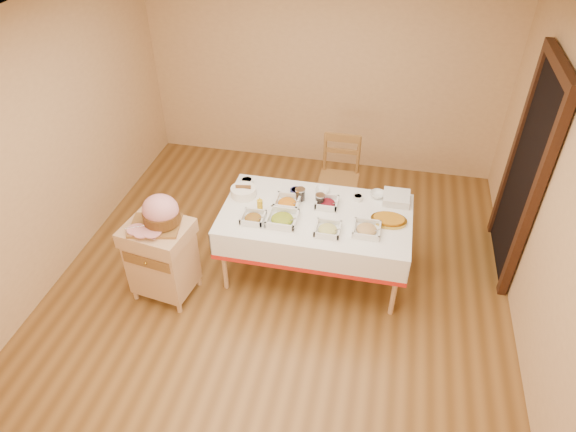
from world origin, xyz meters
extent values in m
plane|color=brown|center=(0.00, 0.00, 0.00)|extent=(5.00, 5.00, 0.00)
plane|color=white|center=(0.00, 0.00, 2.60)|extent=(5.00, 5.00, 0.00)
plane|color=tan|center=(0.00, 2.50, 1.30)|extent=(4.50, 0.00, 4.50)
plane|color=tan|center=(-2.25, 0.00, 1.30)|extent=(0.00, 5.00, 5.00)
plane|color=tan|center=(2.25, 0.00, 1.30)|extent=(0.00, 5.00, 5.00)
cube|color=black|center=(2.21, 0.90, 1.05)|extent=(0.06, 0.90, 2.10)
cube|color=#361C11|center=(2.19, 0.40, 1.05)|extent=(0.08, 0.10, 2.10)
cube|color=#361C11|center=(2.19, 1.40, 1.05)|extent=(0.08, 0.10, 2.10)
cube|color=#361C11|center=(2.19, 0.90, 2.15)|extent=(0.08, 1.10, 0.10)
cube|color=tan|center=(0.30, 0.30, 0.73)|extent=(1.80, 1.00, 0.04)
cylinder|color=tan|center=(-0.52, -0.12, 0.35)|extent=(0.05, 0.05, 0.71)
cylinder|color=tan|center=(-0.52, 0.72, 0.35)|extent=(0.05, 0.05, 0.71)
cylinder|color=tan|center=(1.12, -0.12, 0.35)|extent=(0.05, 0.05, 0.71)
cylinder|color=tan|center=(1.12, 0.72, 0.35)|extent=(0.05, 0.05, 0.71)
cube|color=white|center=(0.30, 0.30, 0.76)|extent=(1.82, 1.02, 0.01)
cube|color=tan|center=(-1.07, -0.30, 0.39)|extent=(0.61, 0.53, 0.59)
cube|color=tan|center=(-1.07, -0.30, 0.76)|extent=(0.65, 0.57, 0.15)
cube|color=brown|center=(-1.07, -0.53, 0.59)|extent=(0.48, 0.08, 0.12)
sphere|color=#B59333|center=(-1.07, -0.54, 0.59)|extent=(0.03, 0.03, 0.03)
cylinder|color=tan|center=(-1.32, -0.49, 0.05)|extent=(0.05, 0.05, 0.10)
cylinder|color=tan|center=(-1.32, -0.10, 0.05)|extent=(0.05, 0.05, 0.10)
cylinder|color=tan|center=(-0.83, -0.49, 0.05)|extent=(0.05, 0.05, 0.10)
cylinder|color=tan|center=(-0.83, -0.10, 0.05)|extent=(0.05, 0.05, 0.10)
cube|color=brown|center=(0.40, 1.30, 0.49)|extent=(0.45, 0.43, 0.03)
cylinder|color=brown|center=(0.21, 1.11, 0.24)|extent=(0.04, 0.04, 0.48)
cylinder|color=brown|center=(0.20, 1.49, 0.24)|extent=(0.04, 0.04, 0.48)
cylinder|color=brown|center=(0.59, 1.11, 0.24)|extent=(0.04, 0.04, 0.48)
cylinder|color=brown|center=(0.58, 1.49, 0.24)|extent=(0.04, 0.04, 0.48)
cylinder|color=brown|center=(0.20, 1.49, 0.73)|extent=(0.04, 0.04, 0.51)
cylinder|color=brown|center=(0.58, 1.49, 0.73)|extent=(0.04, 0.04, 0.51)
cube|color=brown|center=(0.39, 1.49, 0.94)|extent=(0.40, 0.03, 0.10)
cube|color=brown|center=(-1.07, -0.30, 0.84)|extent=(0.44, 0.35, 0.03)
ellipsoid|color=pink|center=(-1.02, -0.25, 1.00)|extent=(0.33, 0.30, 0.28)
cylinder|color=brown|center=(-1.02, -0.25, 0.92)|extent=(0.33, 0.33, 0.11)
cube|color=silver|center=(-1.13, -0.47, 0.86)|extent=(0.28, 0.12, 0.00)
cylinder|color=silver|center=(-1.16, -0.35, 0.87)|extent=(0.32, 0.09, 0.01)
cube|color=silver|center=(-0.26, 0.06, 0.77)|extent=(0.21, 0.21, 0.01)
ellipsoid|color=red|center=(-0.26, 0.06, 0.79)|extent=(0.16, 0.16, 0.06)
cylinder|color=silver|center=(-0.21, 0.04, 0.79)|extent=(0.13, 0.01, 0.09)
cube|color=silver|center=(0.01, 0.10, 0.77)|extent=(0.28, 0.28, 0.02)
ellipsoid|color=gold|center=(0.01, 0.10, 0.79)|extent=(0.21, 0.21, 0.07)
cylinder|color=silver|center=(0.07, 0.07, 0.80)|extent=(0.15, 0.01, 0.11)
cube|color=silver|center=(0.45, 0.04, 0.77)|extent=(0.23, 0.23, 0.01)
ellipsoid|color=#BFBE66|center=(0.45, 0.04, 0.79)|extent=(0.18, 0.18, 0.06)
cylinder|color=silver|center=(0.50, 0.02, 0.79)|extent=(0.13, 0.01, 0.09)
cube|color=silver|center=(0.80, 0.12, 0.77)|extent=(0.25, 0.25, 0.01)
ellipsoid|color=tan|center=(0.80, 0.12, 0.79)|extent=(0.19, 0.19, 0.07)
cylinder|color=silver|center=(0.85, 0.09, 0.79)|extent=(0.13, 0.01, 0.09)
cube|color=silver|center=(0.00, 0.36, 0.77)|extent=(0.24, 0.24, 0.02)
ellipsoid|color=orange|center=(0.00, 0.36, 0.79)|extent=(0.18, 0.18, 0.06)
cylinder|color=silver|center=(0.06, 0.34, 0.80)|extent=(0.16, 0.01, 0.11)
cube|color=silver|center=(0.38, 0.44, 0.77)|extent=(0.21, 0.21, 0.01)
ellipsoid|color=maroon|center=(0.38, 0.44, 0.79)|extent=(0.16, 0.16, 0.06)
cylinder|color=silver|center=(0.43, 0.42, 0.79)|extent=(0.14, 0.01, 0.10)
cylinder|color=silver|center=(-0.48, 0.64, 0.79)|extent=(0.13, 0.13, 0.06)
cylinder|color=black|center=(-0.48, 0.64, 0.81)|extent=(0.10, 0.10, 0.02)
cylinder|color=#1B2050|center=(0.05, 0.58, 0.79)|extent=(0.12, 0.12, 0.05)
cylinder|color=maroon|center=(0.05, 0.58, 0.80)|extent=(0.10, 0.10, 0.02)
cylinder|color=silver|center=(0.67, 0.60, 0.78)|extent=(0.10, 0.10, 0.05)
cylinder|color=orange|center=(0.67, 0.60, 0.80)|extent=(0.08, 0.08, 0.02)
imported|color=silver|center=(0.30, 0.66, 0.78)|extent=(0.14, 0.14, 0.03)
imported|color=silver|center=(0.86, 0.70, 0.78)|extent=(0.15, 0.15, 0.05)
cylinder|color=silver|center=(0.11, 0.49, 0.82)|extent=(0.09, 0.09, 0.11)
cylinder|color=silver|center=(0.11, 0.49, 0.88)|extent=(0.10, 0.10, 0.01)
cylinder|color=black|center=(0.11, 0.49, 0.80)|extent=(0.08, 0.08, 0.08)
cylinder|color=silver|center=(0.31, 0.44, 0.82)|extent=(0.09, 0.09, 0.11)
cylinder|color=silver|center=(0.31, 0.44, 0.88)|extent=(0.10, 0.10, 0.01)
cylinder|color=black|center=(0.31, 0.44, 0.80)|extent=(0.08, 0.08, 0.08)
cylinder|color=gold|center=(-0.23, 0.20, 0.83)|extent=(0.06, 0.06, 0.14)
cone|color=gold|center=(-0.23, 0.20, 0.92)|extent=(0.04, 0.04, 0.03)
cylinder|color=white|center=(-0.46, 0.43, 0.81)|extent=(0.25, 0.25, 0.09)
cube|color=silver|center=(1.04, 0.66, 0.77)|extent=(0.26, 0.26, 0.01)
cube|color=silver|center=(1.04, 0.66, 0.78)|extent=(0.26, 0.26, 0.01)
cube|color=silver|center=(1.04, 0.66, 0.80)|extent=(0.26, 0.26, 0.01)
cube|color=silver|center=(1.04, 0.66, 0.81)|extent=(0.26, 0.26, 0.01)
cube|color=silver|center=(1.04, 0.66, 0.83)|extent=(0.26, 0.26, 0.01)
ellipsoid|color=#B59333|center=(0.99, 0.31, 0.77)|extent=(0.34, 0.24, 0.03)
ellipsoid|color=#BE7814|center=(0.99, 0.31, 0.79)|extent=(0.29, 0.20, 0.03)
camera|label=1|loc=(0.86, -3.58, 3.74)|focal=32.00mm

